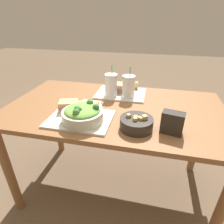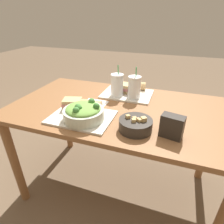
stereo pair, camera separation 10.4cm
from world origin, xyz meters
The scene contains 14 objects.
ground_plane centered at (0.00, 0.00, 0.00)m, with size 12.00×12.00×0.00m, color brown.
dining_table centered at (0.00, 0.00, 0.67)m, with size 1.46×0.83×0.77m.
tray_near centered at (-0.16, -0.22, 0.78)m, with size 0.37×0.28×0.01m.
tray_far centered at (0.00, 0.22, 0.78)m, with size 0.37×0.28×0.01m.
salad_bowl centered at (-0.13, -0.25, 0.83)m, with size 0.23×0.23×0.11m.
soup_bowl centered at (0.17, -0.24, 0.81)m, with size 0.18×0.18×0.09m.
sandwich_near centered at (-0.27, -0.14, 0.82)m, with size 0.14×0.12×0.06m.
baguette_near centered at (-0.15, -0.12, 0.82)m, with size 0.15×0.07×0.06m.
sandwich_far centered at (-0.02, 0.25, 0.82)m, with size 0.14×0.12×0.06m.
baguette_far centered at (0.06, 0.33, 0.82)m, with size 0.14×0.08×0.06m.
drink_cup_dark centered at (-0.06, 0.16, 0.86)m, with size 0.09×0.09×0.23m.
drink_cup_red centered at (0.07, 0.16, 0.86)m, with size 0.09×0.09×0.23m.
chip_bag centered at (0.35, -0.24, 0.83)m, with size 0.12×0.08×0.12m.
napkin_folded centered at (-0.17, 0.00, 0.77)m, with size 0.17×0.12×0.00m.
Camera 1 is at (0.23, -1.11, 1.34)m, focal length 30.00 mm.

